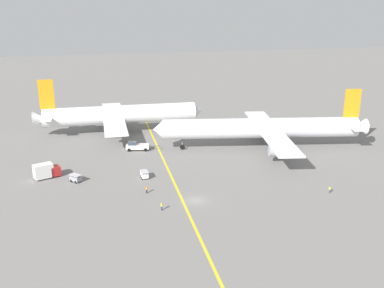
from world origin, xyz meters
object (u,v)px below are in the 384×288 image
(pushback_tug, at_px, (137,146))
(gse_baggage_cart_near_cluster, at_px, (76,178))
(airliner_at_gate_left, at_px, (120,115))
(airliner_being_pushed, at_px, (262,128))
(ground_crew_marshaller_foreground, at_px, (147,189))
(gse_baggage_cart_trailing, at_px, (144,175))
(ground_crew_wing_walker_right, at_px, (162,206))
(ground_crew_ramp_agent_by_cones, at_px, (330,189))
(gse_catering_truck_tall, at_px, (46,171))

(pushback_tug, bearing_deg, gse_baggage_cart_near_cluster, -130.97)
(airliner_at_gate_left, distance_m, pushback_tug, 19.93)
(gse_baggage_cart_near_cluster, bearing_deg, airliner_being_pushed, 13.27)
(ground_crew_marshaller_foreground, bearing_deg, gse_baggage_cart_trailing, 84.10)
(pushback_tug, relative_size, ground_crew_wing_walker_right, 5.62)
(airliner_at_gate_left, relative_size, gse_baggage_cart_near_cluster, 17.00)
(ground_crew_ramp_agent_by_cones, xyz_separation_m, ground_crew_wing_walker_right, (-36.22, 1.21, 0.04))
(gse_catering_truck_tall, bearing_deg, ground_crew_ramp_agent_by_cones, -22.89)
(gse_baggage_cart_trailing, bearing_deg, gse_baggage_cart_near_cluster, 173.12)
(gse_baggage_cart_trailing, distance_m, gse_catering_truck_tall, 22.72)
(gse_baggage_cart_trailing, relative_size, ground_crew_marshaller_foreground, 1.71)
(gse_baggage_cart_trailing, relative_size, ground_crew_wing_walker_right, 1.66)
(pushback_tug, relative_size, gse_baggage_cart_near_cluster, 3.08)
(airliner_at_gate_left, distance_m, gse_baggage_cart_near_cluster, 41.30)
(ground_crew_ramp_agent_by_cones, bearing_deg, ground_crew_wing_walker_right, 178.09)
(airliner_being_pushed, height_order, ground_crew_wing_walker_right, airliner_being_pushed)
(pushback_tug, height_order, ground_crew_ramp_agent_by_cones, pushback_tug)
(ground_crew_wing_walker_right, bearing_deg, ground_crew_marshaller_foreground, 99.37)
(airliner_at_gate_left, relative_size, pushback_tug, 5.52)
(pushback_tug, bearing_deg, airliner_being_pushed, -12.00)
(airliner_being_pushed, xyz_separation_m, ground_crew_marshaller_foreground, (-36.26, -22.46, -4.91))
(pushback_tug, bearing_deg, ground_crew_marshaller_foreground, -94.17)
(ground_crew_ramp_agent_by_cones, height_order, ground_crew_marshaller_foreground, ground_crew_marshaller_foreground)
(ground_crew_marshaller_foreground, bearing_deg, airliner_being_pushed, 31.77)
(airliner_at_gate_left, height_order, ground_crew_marshaller_foreground, airliner_at_gate_left)
(pushback_tug, xyz_separation_m, gse_catering_truck_tall, (-23.16, -15.05, 0.56))
(gse_baggage_cart_trailing, bearing_deg, airliner_at_gate_left, 91.71)
(airliner_being_pushed, xyz_separation_m, ground_crew_wing_walker_right, (-34.79, -31.37, -4.88))
(gse_baggage_cart_near_cluster, relative_size, gse_catering_truck_tall, 0.49)
(airliner_at_gate_left, distance_m, airliner_being_pushed, 45.16)
(gse_baggage_cart_trailing, xyz_separation_m, ground_crew_ramp_agent_by_cones, (36.80, -18.74, -0.02))
(gse_baggage_cart_trailing, height_order, ground_crew_ramp_agent_by_cones, gse_baggage_cart_trailing)
(ground_crew_ramp_agent_by_cones, bearing_deg, gse_baggage_cart_near_cluster, 158.47)
(pushback_tug, xyz_separation_m, ground_crew_wing_walker_right, (-0.70, -38.62, -0.31))
(airliner_at_gate_left, height_order, pushback_tug, airliner_at_gate_left)
(airliner_being_pushed, height_order, ground_crew_ramp_agent_by_cones, airliner_being_pushed)
(airliner_being_pushed, xyz_separation_m, gse_catering_truck_tall, (-57.25, -7.80, -4.01))
(gse_baggage_cart_near_cluster, bearing_deg, ground_crew_wing_walker_right, -50.48)
(gse_baggage_cart_trailing, relative_size, ground_crew_ramp_agent_by_cones, 1.73)
(gse_catering_truck_tall, bearing_deg, gse_baggage_cart_near_cluster, -32.85)
(ground_crew_wing_walker_right, bearing_deg, airliner_being_pushed, 42.04)
(pushback_tug, height_order, gse_baggage_cart_trailing, pushback_tug)
(airliner_at_gate_left, bearing_deg, gse_baggage_cart_near_cluster, -110.28)
(ground_crew_wing_walker_right, bearing_deg, pushback_tug, 88.97)
(airliner_being_pushed, bearing_deg, gse_baggage_cart_near_cluster, -166.73)
(ground_crew_ramp_agent_by_cones, distance_m, ground_crew_marshaller_foreground, 39.02)
(gse_baggage_cart_near_cluster, relative_size, ground_crew_wing_walker_right, 1.82)
(pushback_tug, bearing_deg, gse_baggage_cart_trailing, -93.46)
(gse_baggage_cart_near_cluster, distance_m, ground_crew_wing_walker_right, 25.14)
(gse_baggage_cart_near_cluster, xyz_separation_m, ground_crew_wing_walker_right, (16.00, -19.39, 0.02))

